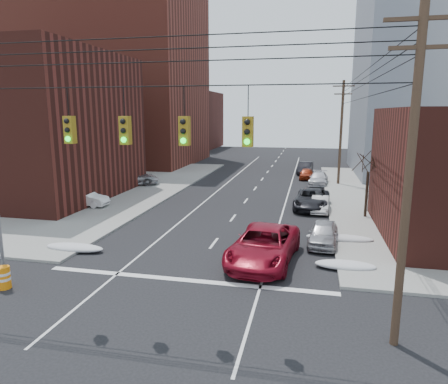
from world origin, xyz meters
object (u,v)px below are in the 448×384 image
at_px(lot_car_a, 85,198).
at_px(parked_car_d, 318,179).
at_px(lot_car_d, 102,176).
at_px(lot_car_c, 50,186).
at_px(construction_barrel, 4,277).
at_px(parked_car_e, 306,174).
at_px(parked_car_f, 305,168).
at_px(red_pickup, 264,245).
at_px(lot_car_b, 134,178).
at_px(parked_car_c, 312,199).
at_px(parked_car_b, 320,204).
at_px(parked_car_a, 323,233).

bearing_deg(lot_car_a, parked_car_d, -50.79).
bearing_deg(lot_car_d, lot_car_a, -169.41).
relative_size(lot_car_c, construction_barrel, 5.31).
bearing_deg(construction_barrel, parked_car_d, 64.69).
xyz_separation_m(parked_car_e, parked_car_f, (-0.21, 4.14, 0.13)).
relative_size(parked_car_d, parked_car_e, 1.26).
xyz_separation_m(parked_car_d, construction_barrel, (-14.07, -29.75, -0.15)).
height_order(red_pickup, lot_car_c, red_pickup).
bearing_deg(parked_car_d, lot_car_b, -160.64).
relative_size(parked_car_e, parked_car_f, 0.80).
bearing_deg(lot_car_d, lot_car_b, -104.16).
bearing_deg(lot_car_a, parked_car_c, -78.09).
bearing_deg(lot_car_d, parked_car_e, -80.18).
relative_size(parked_car_f, lot_car_d, 1.07).
xyz_separation_m(parked_car_b, lot_car_b, (-19.21, 7.37, 0.28)).
bearing_deg(lot_car_d, parked_car_d, -89.40).
height_order(parked_car_d, lot_car_c, lot_car_c).
bearing_deg(red_pickup, parked_car_b, 81.46).
xyz_separation_m(lot_car_a, construction_barrel, (4.85, -14.66, -0.27)).
xyz_separation_m(parked_car_c, lot_car_c, (-23.96, -0.10, 0.14)).
relative_size(parked_car_c, construction_barrel, 5.65).
xyz_separation_m(red_pickup, parked_car_a, (3.13, 3.50, -0.22)).
bearing_deg(red_pickup, parked_car_d, 88.81).
bearing_deg(parked_car_b, lot_car_b, 161.22).
height_order(parked_car_c, lot_car_a, parked_car_c).
xyz_separation_m(lot_car_a, lot_car_d, (-4.11, 10.28, 0.09)).
xyz_separation_m(parked_car_b, lot_car_c, (-24.59, 0.82, 0.31)).
bearing_deg(lot_car_a, lot_car_c, 59.00).
bearing_deg(lot_car_b, construction_barrel, 171.94).
bearing_deg(red_pickup, parked_car_f, 93.38).
distance_m(parked_car_a, lot_car_a, 19.69).
xyz_separation_m(red_pickup, parked_car_e, (1.78, 27.56, -0.29)).
height_order(parked_car_e, lot_car_c, lot_car_c).
relative_size(parked_car_f, construction_barrel, 4.55).
xyz_separation_m(parked_car_d, parked_car_e, (-1.35, 3.52, -0.05)).
relative_size(parked_car_b, parked_car_d, 0.80).
bearing_deg(red_pickup, parked_car_a, 54.41).
bearing_deg(lot_car_c, construction_barrel, -131.09).
xyz_separation_m(parked_car_d, parked_car_f, (-1.55, 7.66, 0.08)).
bearing_deg(parked_car_f, lot_car_c, -133.71).
bearing_deg(lot_car_d, parked_car_f, -71.05).
distance_m(lot_car_b, lot_car_c, 8.48).
relative_size(parked_car_a, parked_car_f, 0.89).
bearing_deg(parked_car_b, construction_barrel, -126.68).
height_order(parked_car_c, construction_barrel, parked_car_c).
xyz_separation_m(parked_car_f, lot_car_d, (-21.47, -12.47, 0.12)).
relative_size(parked_car_c, parked_car_e, 1.55).
height_order(parked_car_f, construction_barrel, parked_car_f).
relative_size(red_pickup, lot_car_a, 1.68).
bearing_deg(red_pickup, lot_car_b, 136.50).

